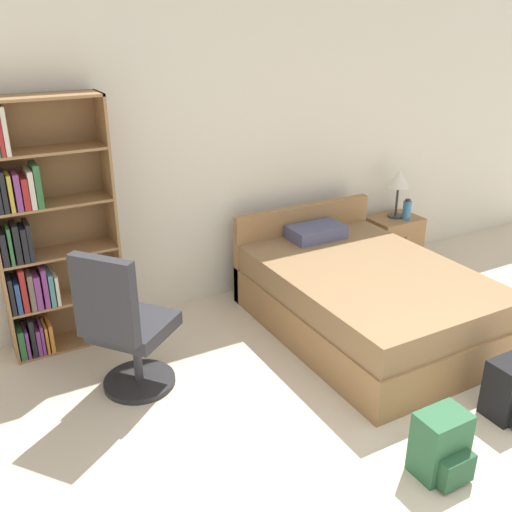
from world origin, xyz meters
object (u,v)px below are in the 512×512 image
bed (362,296)px  table_lamp (399,181)px  office_chair (125,329)px  backpack_green (442,446)px  water_bottle (407,210)px  bookshelf (40,235)px  nightstand (392,241)px

bed → table_lamp: 1.57m
office_chair → backpack_green: 2.09m
water_bottle → backpack_green: water_bottle is taller
bed → office_chair: size_ratio=1.84×
bookshelf → table_lamp: bookshelf is taller
office_chair → table_lamp: office_chair is taller
bed → backpack_green: (-0.65, -1.53, -0.10)m
bookshelf → office_chair: 1.04m
bookshelf → table_lamp: (3.44, -0.04, -0.05)m
water_bottle → table_lamp: bearing=109.7°
nightstand → table_lamp: table_lamp is taller
nightstand → backpack_green: 3.00m
bed → water_bottle: bearing=34.1°
backpack_green → nightstand: bearing=53.9°
table_lamp → nightstand: bearing=-139.0°
bookshelf → office_chair: (0.33, -0.88, -0.44)m
office_chair → nightstand: 3.20m
water_bottle → backpack_green: (-1.83, -2.33, -0.43)m
nightstand → table_lamp: bearing=41.0°
nightstand → water_bottle: (0.06, -0.10, 0.36)m
office_chair → nightstand: office_chair is taller
bed → water_bottle: 1.46m
nightstand → water_bottle: water_bottle is taller
table_lamp → backpack_green: size_ratio=1.24×
bookshelf → bed: size_ratio=0.96×
bed → nightstand: size_ratio=3.88×
bed → nightstand: bed is taller
bed → backpack_green: bearing=-113.0°
nightstand → water_bottle: size_ratio=2.43×
office_chair → nightstand: (3.08, 0.83, -0.24)m
bookshelf → nightstand: size_ratio=3.73×
bed → backpack_green: size_ratio=5.07×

